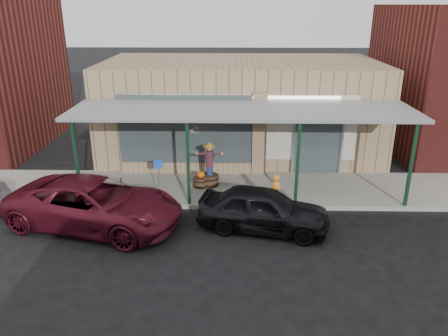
{
  "coord_description": "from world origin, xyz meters",
  "views": [
    {
      "loc": [
        -0.32,
        -11.33,
        6.55
      ],
      "look_at": [
        -0.62,
        2.6,
        1.28
      ],
      "focal_mm": 35.0,
      "sensor_mm": 36.0,
      "label": 1
    }
  ],
  "objects_px": {
    "handicap_sign": "(159,175)",
    "barrel_pumpkin": "(201,181)",
    "parked_sedan": "(264,209)",
    "car_maroon": "(95,204)",
    "barrel_scarecrow": "(210,171)"
  },
  "relations": [
    {
      "from": "barrel_scarecrow",
      "to": "car_maroon",
      "type": "distance_m",
      "value": 4.49
    },
    {
      "from": "car_maroon",
      "to": "parked_sedan",
      "type": "bearing_deg",
      "value": -76.95
    },
    {
      "from": "barrel_pumpkin",
      "to": "parked_sedan",
      "type": "relative_size",
      "value": 0.15
    },
    {
      "from": "barrel_pumpkin",
      "to": "handicap_sign",
      "type": "xyz_separation_m",
      "value": [
        -1.34,
        -1.22,
        0.72
      ]
    },
    {
      "from": "parked_sedan",
      "to": "car_maroon",
      "type": "xyz_separation_m",
      "value": [
        -5.19,
        0.1,
        0.07
      ]
    },
    {
      "from": "handicap_sign",
      "to": "car_maroon",
      "type": "bearing_deg",
      "value": -159.96
    },
    {
      "from": "barrel_scarecrow",
      "to": "barrel_pumpkin",
      "type": "height_order",
      "value": "barrel_scarecrow"
    },
    {
      "from": "barrel_pumpkin",
      "to": "parked_sedan",
      "type": "bearing_deg",
      "value": -54.12
    },
    {
      "from": "handicap_sign",
      "to": "parked_sedan",
      "type": "bearing_deg",
      "value": -49.7
    },
    {
      "from": "handicap_sign",
      "to": "barrel_pumpkin",
      "type": "bearing_deg",
      "value": 18.85
    },
    {
      "from": "car_maroon",
      "to": "barrel_pumpkin",
      "type": "bearing_deg",
      "value": -33.05
    },
    {
      "from": "barrel_pumpkin",
      "to": "handicap_sign",
      "type": "bearing_deg",
      "value": -137.88
    },
    {
      "from": "handicap_sign",
      "to": "car_maroon",
      "type": "relative_size",
      "value": 0.27
    },
    {
      "from": "handicap_sign",
      "to": "barrel_scarecrow",
      "type": "bearing_deg",
      "value": 15.21
    },
    {
      "from": "barrel_scarecrow",
      "to": "handicap_sign",
      "type": "xyz_separation_m",
      "value": [
        -1.66,
        -1.32,
        0.37
      ]
    }
  ]
}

